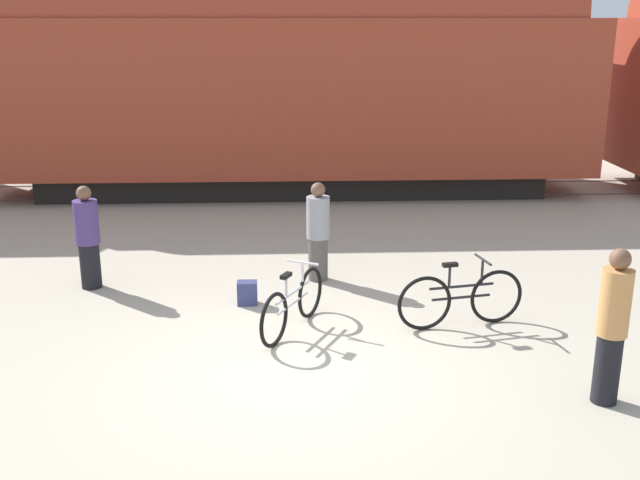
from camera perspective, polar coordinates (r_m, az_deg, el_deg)
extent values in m
plane|color=#B2A893|center=(8.91, -1.58, -9.71)|extent=(80.00, 80.00, 0.00)
cube|color=black|center=(17.69, -2.13, 4.66)|extent=(11.32, 2.28, 0.55)
cube|color=#9E3823|center=(17.39, -2.20, 10.99)|extent=(13.48, 3.04, 3.37)
cylinder|color=#9E3823|center=(17.30, -2.26, 16.55)|extent=(12.40, 2.89, 2.89)
cube|color=#4C4238|center=(17.05, -2.10, 3.27)|extent=(54.37, 0.07, 0.01)
cube|color=#4C4238|center=(18.45, -2.14, 4.31)|extent=(54.37, 0.07, 0.01)
torus|color=black|center=(10.21, -0.76, -4.02)|extent=(0.36, 0.65, 0.70)
torus|color=black|center=(9.33, -3.53, -6.09)|extent=(0.36, 0.65, 0.70)
cylinder|color=silver|center=(9.70, -2.09, -4.03)|extent=(0.45, 0.84, 0.04)
cylinder|color=silver|center=(9.76, -2.08, -4.83)|extent=(0.41, 0.77, 0.04)
cylinder|color=silver|center=(9.50, -2.59, -3.56)|extent=(0.04, 0.04, 0.29)
cube|color=black|center=(9.45, -2.61, -2.73)|extent=(0.16, 0.21, 0.05)
cylinder|color=silver|center=(9.89, -1.35, -2.61)|extent=(0.04, 0.04, 0.33)
cylinder|color=silver|center=(9.84, -1.36, -1.71)|extent=(0.42, 0.24, 0.03)
torus|color=black|center=(10.28, 13.28, -4.21)|extent=(0.74, 0.20, 0.74)
torus|color=black|center=(9.87, 7.97, -4.80)|extent=(0.74, 0.20, 0.74)
cylinder|color=black|center=(10.00, 10.74, -3.48)|extent=(0.89, 0.21, 0.04)
cylinder|color=black|center=(10.05, 10.69, -4.32)|extent=(0.81, 0.20, 0.04)
cylinder|color=black|center=(9.87, 9.84, -2.73)|extent=(0.04, 0.04, 0.31)
cube|color=black|center=(9.82, 9.89, -1.87)|extent=(0.21, 0.12, 0.05)
cylinder|color=black|center=(10.05, 12.25, -2.40)|extent=(0.04, 0.04, 0.35)
cylinder|color=black|center=(10.00, 12.31, -1.46)|extent=(0.12, 0.46, 0.03)
cylinder|color=black|center=(8.58, 21.02, -9.12)|extent=(0.27, 0.27, 0.78)
cylinder|color=tan|center=(8.29, 21.56, -4.45)|extent=(0.32, 0.32, 0.72)
sphere|color=brown|center=(8.14, 21.91, -1.36)|extent=(0.22, 0.22, 0.22)
cylinder|color=#514C47|center=(11.64, -0.15, -1.44)|extent=(0.30, 0.30, 0.68)
cylinder|color=gray|center=(11.45, -0.15, 1.73)|extent=(0.36, 0.36, 0.65)
sphere|color=brown|center=(11.34, -0.15, 3.85)|extent=(0.22, 0.22, 0.22)
cylinder|color=black|center=(11.82, -17.10, -1.87)|extent=(0.30, 0.30, 0.69)
cylinder|color=#473370|center=(11.64, -17.38, 1.30)|extent=(0.36, 0.36, 0.66)
sphere|color=brown|center=(11.53, -17.57, 3.42)|extent=(0.22, 0.22, 0.22)
cube|color=navy|center=(10.75, -5.56, -4.03)|extent=(0.28, 0.20, 0.34)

